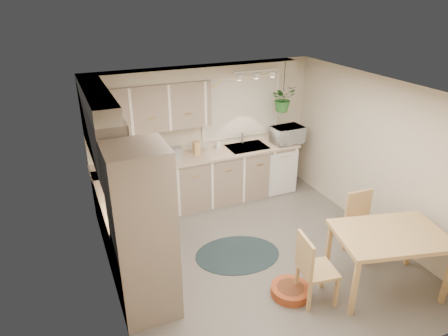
{
  "coord_description": "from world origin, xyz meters",
  "views": [
    {
      "loc": [
        -2.33,
        -4.13,
        3.55
      ],
      "look_at": [
        -0.3,
        0.55,
        1.23
      ],
      "focal_mm": 32.0,
      "sensor_mm": 36.0,
      "label": 1
    }
  ],
  "objects": [
    {
      "name": "floor",
      "position": [
        0.0,
        0.0,
        0.0
      ],
      "size": [
        4.2,
        4.2,
        0.0
      ],
      "primitive_type": "plane",
      "color": "#655E59",
      "rests_on": "ground"
    },
    {
      "name": "ceiling",
      "position": [
        0.0,
        0.0,
        2.4
      ],
      "size": [
        4.2,
        4.2,
        0.0
      ],
      "primitive_type": "plane",
      "color": "silver",
      "rests_on": "wall_back"
    },
    {
      "name": "wall_back",
      "position": [
        0.0,
        2.1,
        1.2
      ],
      "size": [
        4.0,
        0.04,
        2.4
      ],
      "primitive_type": "cube",
      "color": "beige",
      "rests_on": "floor"
    },
    {
      "name": "wall_front",
      "position": [
        0.0,
        -2.1,
        1.2
      ],
      "size": [
        4.0,
        0.04,
        2.4
      ],
      "primitive_type": "cube",
      "color": "beige",
      "rests_on": "floor"
    },
    {
      "name": "wall_left",
      "position": [
        -2.0,
        0.0,
        1.2
      ],
      "size": [
        0.04,
        4.2,
        2.4
      ],
      "primitive_type": "cube",
      "color": "beige",
      "rests_on": "floor"
    },
    {
      "name": "wall_right",
      "position": [
        2.0,
        0.0,
        1.2
      ],
      "size": [
        0.04,
        4.2,
        2.4
      ],
      "primitive_type": "cube",
      "color": "beige",
      "rests_on": "floor"
    },
    {
      "name": "base_cab_left",
      "position": [
        -1.7,
        0.88,
        0.45
      ],
      "size": [
        0.6,
        1.85,
        0.9
      ],
      "primitive_type": "cube",
      "color": "gray",
      "rests_on": "floor"
    },
    {
      "name": "base_cab_back",
      "position": [
        -0.2,
        1.8,
        0.45
      ],
      "size": [
        3.6,
        0.6,
        0.9
      ],
      "primitive_type": "cube",
      "color": "gray",
      "rests_on": "floor"
    },
    {
      "name": "counter_left",
      "position": [
        -1.69,
        0.88,
        0.92
      ],
      "size": [
        0.64,
        1.89,
        0.04
      ],
      "primitive_type": "cube",
      "color": "tan",
      "rests_on": "base_cab_left"
    },
    {
      "name": "counter_back",
      "position": [
        -0.2,
        1.79,
        0.92
      ],
      "size": [
        3.64,
        0.64,
        0.04
      ],
      "primitive_type": "cube",
      "color": "tan",
      "rests_on": "base_cab_back"
    },
    {
      "name": "oven_stack",
      "position": [
        -1.68,
        -0.38,
        1.05
      ],
      "size": [
        0.65,
        0.65,
        2.1
      ],
      "primitive_type": "cube",
      "color": "gray",
      "rests_on": "floor"
    },
    {
      "name": "wall_oven_face",
      "position": [
        -1.35,
        -0.38,
        1.05
      ],
      "size": [
        0.02,
        0.56,
        0.58
      ],
      "primitive_type": "cube",
      "color": "silver",
      "rests_on": "oven_stack"
    },
    {
      "name": "upper_cab_left",
      "position": [
        -1.82,
        1.0,
        1.83
      ],
      "size": [
        0.35,
        2.0,
        0.75
      ],
      "primitive_type": "cube",
      "color": "gray",
      "rests_on": "wall_left"
    },
    {
      "name": "upper_cab_back",
      "position": [
        -1.0,
        1.93,
        1.83
      ],
      "size": [
        2.0,
        0.35,
        0.75
      ],
      "primitive_type": "cube",
      "color": "gray",
      "rests_on": "wall_back"
    },
    {
      "name": "soffit_left",
      "position": [
        -1.85,
        1.0,
        2.3
      ],
      "size": [
        0.3,
        2.0,
        0.2
      ],
      "primitive_type": "cube",
      "color": "beige",
      "rests_on": "wall_left"
    },
    {
      "name": "soffit_back",
      "position": [
        -0.2,
        1.95,
        2.3
      ],
      "size": [
        3.6,
        0.3,
        0.2
      ],
      "primitive_type": "cube",
      "color": "beige",
      "rests_on": "wall_back"
    },
    {
      "name": "cooktop",
      "position": [
        -1.68,
        0.3,
        0.94
      ],
      "size": [
        0.52,
        0.58,
        0.02
      ],
      "primitive_type": "cube",
      "color": "silver",
      "rests_on": "counter_left"
    },
    {
      "name": "range_hood",
      "position": [
        -1.7,
        0.3,
        1.4
      ],
      "size": [
        0.4,
        0.6,
        0.14
      ],
      "primitive_type": "cube",
      "color": "silver",
      "rests_on": "upper_cab_left"
    },
    {
      "name": "window_blinds",
      "position": [
        0.7,
        2.07,
        1.6
      ],
      "size": [
        1.4,
        0.02,
        1.0
      ],
      "primitive_type": "cube",
      "color": "white",
      "rests_on": "wall_back"
    },
    {
      "name": "window_frame",
      "position": [
        0.7,
        2.08,
        1.6
      ],
      "size": [
        1.5,
        0.02,
        1.1
      ],
      "primitive_type": "cube",
      "color": "white",
      "rests_on": "wall_back"
    },
    {
      "name": "sink",
      "position": [
        0.7,
        1.8,
        0.9
      ],
      "size": [
        0.7,
        0.48,
        0.1
      ],
      "primitive_type": "cube",
      "color": "#A6A9AE",
      "rests_on": "counter_back"
    },
    {
      "name": "dishwasher_front",
      "position": [
        1.3,
        1.49,
        0.42
      ],
      "size": [
        0.58,
        0.02,
        0.83
      ],
      "primitive_type": "cube",
      "color": "silver",
      "rests_on": "base_cab_back"
    },
    {
      "name": "track_light_bar",
      "position": [
        0.7,
        1.55,
        2.33
      ],
      "size": [
        0.8,
        0.04,
        0.04
      ],
      "primitive_type": "cube",
      "color": "silver",
      "rests_on": "ceiling"
    },
    {
      "name": "wall_clock",
      "position": [
        0.15,
        2.07,
        2.18
      ],
      "size": [
        0.3,
        0.03,
        0.3
      ],
      "primitive_type": "cylinder",
      "rotation": [
        1.57,
        0.0,
        0.0
      ],
      "color": "#E1C64F",
      "rests_on": "wall_back"
    },
    {
      "name": "dining_table",
      "position": [
        1.15,
        -1.2,
        0.41
      ],
      "size": [
        1.49,
        1.17,
        0.83
      ],
      "primitive_type": "cube",
      "rotation": [
        0.0,
        0.0,
        -0.25
      ],
      "color": "tan",
      "rests_on": "floor"
    },
    {
      "name": "chair_left",
      "position": [
        0.25,
        -1.04,
        0.46
      ],
      "size": [
        0.49,
        0.49,
        0.92
      ],
      "primitive_type": "cube",
      "rotation": [
        0.0,
        0.0,
        -1.73
      ],
      "color": "tan",
      "rests_on": "floor"
    },
    {
      "name": "chair_back",
      "position": [
        1.4,
        -0.55,
        0.47
      ],
      "size": [
        0.46,
        0.46,
        0.94
      ],
      "primitive_type": "cube",
      "rotation": [
        0.0,
        0.0,
        3.09
      ],
      "color": "tan",
      "rests_on": "floor"
    },
    {
      "name": "braided_rug",
      "position": [
        -0.26,
        0.15,
        0.01
      ],
      "size": [
        1.39,
        1.16,
        0.01
      ],
      "primitive_type": "ellipsoid",
      "rotation": [
        0.0,
        0.0,
        -0.2
      ],
      "color": "black",
      "rests_on": "floor"
    },
    {
      "name": "pet_bed",
      "position": [
        0.01,
        -0.86,
        0.06
      ],
      "size": [
        0.57,
        0.57,
        0.11
      ],
      "primitive_type": "cylinder",
      "rotation": [
        0.0,
        0.0,
        0.15
      ],
      "color": "#B04223",
      "rests_on": "floor"
    },
    {
      "name": "microwave",
      "position": [
        1.46,
        1.7,
        1.13
      ],
      "size": [
        0.57,
        0.34,
        0.38
      ],
      "primitive_type": "imported",
      "rotation": [
        0.0,
        0.0,
        0.06
      ],
      "color": "silver",
      "rests_on": "counter_back"
    },
    {
      "name": "soap_bottle",
      "position": [
        0.19,
        1.95,
        0.98
      ],
      "size": [
        0.08,
        0.17,
        0.08
      ],
      "primitive_type": "imported",
      "rotation": [
        0.0,
        0.0,
        -0.02
      ],
      "color": "silver",
      "rests_on": "counter_back"
    },
    {
      "name": "hanging_plant",
      "position": [
        1.32,
        1.7,
        1.73
      ],
      "size": [
        0.46,
        0.5,
        0.36
      ],
      "primitive_type": "imported",
      "rotation": [
        0.0,
        0.0,
        0.08
      ],
      "color": "#2B6829",
      "rests_on": "ceiling"
    },
    {
      "name": "coffee_maker",
      "position": [
        -1.07,
        1.8,
        1.11
      ],
      "size": [
        0.2,
        0.24,
        0.34
      ],
      "primitive_type": "cube",
      "rotation": [
        0.0,
        0.0,
        0.03
      ],
      "color": "black",
      "rests_on": "counter_back"
    },
    {
      "name": "toaster",
      "position": [
        -0.68,
        1.82,
        1.03
      ],
      "size": [
        0.33,
        0.21,
        0.19
      ],
      "primitive_type": "cube",
      "rotation": [
        0.0,
        0.0,
        -0.12
      ],
      "color": "#A6A9AE",
      "rests_on": "counter_back"
    },
    {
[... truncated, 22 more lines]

